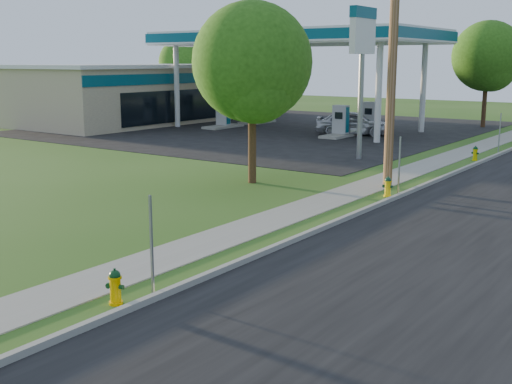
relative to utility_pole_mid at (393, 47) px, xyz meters
The scene contains 22 objects.
road 9.97m from the utility_pole_mid, 53.92° to the right, with size 8.00×120.00×0.02m, color black.
curb 8.60m from the utility_pole_mid, 81.07° to the right, with size 0.15×120.00×0.15m, color gray.
sidewalk 8.59m from the utility_pole_mid, 95.31° to the right, with size 1.50×120.00×0.03m, color gray.
forecourt 22.06m from the utility_pole_mid, 135.75° to the left, with size 26.00×28.00×0.02m, color black.
utility_pole_mid is the anchor object (origin of this frame).
sign_post_near 13.42m from the utility_pole_mid, 86.20° to the right, with size 0.05×0.04×2.00m, color gray.
sign_post_mid 4.17m from the utility_pole_mid, 49.64° to the right, with size 0.05×0.04×2.00m, color gray.
sign_post_far 11.91m from the utility_pole_mid, 85.66° to the left, with size 0.05×0.04×2.00m, color gray.
gas_canopy 20.14m from the utility_pole_mid, 131.78° to the left, with size 18.18×9.18×6.40m.
fuel_pump_nw 22.52m from the utility_pole_mid, 144.01° to the left, with size 1.20×3.20×1.90m.
fuel_pump_ne 16.31m from the utility_pole_mid, 124.40° to the left, with size 1.20×3.20×1.90m.
fuel_pump_sw 25.05m from the utility_pole_mid, 136.48° to the left, with size 1.20×3.20×1.90m.
fuel_pump_se 19.65m from the utility_pole_mid, 117.63° to the left, with size 1.20×3.20×1.90m.
convenience_store 30.48m from the utility_pole_mid, 150.38° to the left, with size 10.40×22.40×4.25m.
price_pylon 6.76m from the utility_pole_mid, 125.34° to the left, with size 0.34×2.04×6.85m.
tree_verge 4.97m from the utility_pole_mid, 154.01° to the right, with size 4.38×4.38×6.64m.
tree_lot 24.02m from the utility_pole_mid, 98.46° to the left, with size 4.75×4.75×7.19m.
tree_back 38.80m from the utility_pole_mid, 142.80° to the left, with size 4.32×4.32×6.54m.
hydrant_near 14.32m from the utility_pole_mid, 87.42° to the right, with size 0.37×0.33×0.70m.
hydrant_mid 4.89m from the utility_pole_mid, 65.46° to the right, with size 0.36×0.32×0.70m.
hydrant_far 9.51m from the utility_pole_mid, 85.88° to the left, with size 0.35×0.32×0.68m.
car_silver 17.20m from the utility_pole_mid, 121.55° to the left, with size 1.81×4.49×1.53m, color #B7B9BF.
Camera 1 is at (8.78, -4.27, 4.49)m, focal length 45.00 mm.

